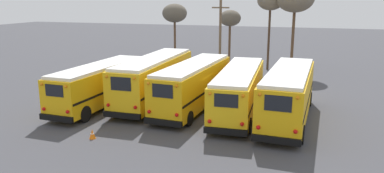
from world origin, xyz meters
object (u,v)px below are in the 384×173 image
at_px(traffic_cone, 92,134).
at_px(utility_pole, 220,34).
at_px(bare_tree_0, 230,19).
at_px(bare_tree_2, 175,13).
at_px(school_bus_1, 154,78).
at_px(school_bus_2, 194,84).
at_px(school_bus_0, 100,84).
at_px(school_bus_4, 288,93).
at_px(bare_tree_1, 271,1).
at_px(school_bus_3, 239,89).

bearing_deg(traffic_cone, utility_pole, 84.41).
distance_m(bare_tree_0, bare_tree_2, 9.22).
bearing_deg(school_bus_1, school_bus_2, -11.22).
relative_size(school_bus_0, bare_tree_2, 1.43).
bearing_deg(utility_pole, bare_tree_0, 91.78).
xyz_separation_m(school_bus_1, bare_tree_0, (1.63, 18.58, 3.40)).
xyz_separation_m(school_bus_0, utility_pole, (5.05, 15.29, 2.32)).
bearing_deg(traffic_cone, school_bus_2, 64.72).
bearing_deg(school_bus_1, traffic_cone, -91.91).
bearing_deg(utility_pole, traffic_cone, -95.59).
xyz_separation_m(utility_pole, bare_tree_2, (-8.52, 9.39, 1.64)).
bearing_deg(school_bus_4, bare_tree_1, 100.61).
bearing_deg(bare_tree_1, school_bus_3, -90.02).
xyz_separation_m(school_bus_2, bare_tree_1, (3.26, 16.42, 5.54)).
distance_m(school_bus_1, school_bus_2, 3.31).
xyz_separation_m(school_bus_1, bare_tree_2, (-6.72, 22.48, 3.77)).
xyz_separation_m(school_bus_3, bare_tree_0, (-4.87, 19.37, 3.59)).
xyz_separation_m(bare_tree_1, bare_tree_2, (-13.22, 6.70, -1.66)).
xyz_separation_m(school_bus_0, school_bus_2, (6.50, 1.56, 0.08)).
distance_m(school_bus_2, school_bus_4, 6.56).
bearing_deg(school_bus_0, bare_tree_2, 98.00).
bearing_deg(school_bus_4, school_bus_3, 167.12).
distance_m(bare_tree_1, traffic_cone, 25.78).
bearing_deg(school_bus_3, school_bus_2, 177.58).
relative_size(school_bus_4, utility_pole, 1.38).
bearing_deg(school_bus_3, utility_pole, 108.71).
xyz_separation_m(school_bus_1, school_bus_2, (3.25, -0.64, -0.11)).
height_order(utility_pole, bare_tree_2, utility_pole).
relative_size(school_bus_3, bare_tree_0, 1.74).
relative_size(school_bus_3, bare_tree_1, 1.30).
xyz_separation_m(school_bus_4, utility_pole, (-7.94, 14.61, 2.17)).
height_order(school_bus_1, school_bus_4, school_bus_1).
distance_m(school_bus_2, utility_pole, 13.99).
distance_m(bare_tree_0, bare_tree_1, 5.98).
height_order(utility_pole, traffic_cone, utility_pole).
xyz_separation_m(bare_tree_0, bare_tree_1, (4.87, -2.81, 2.03)).
relative_size(school_bus_2, bare_tree_1, 1.23).
relative_size(school_bus_4, bare_tree_2, 1.51).
bearing_deg(utility_pole, school_bus_3, -71.29).
relative_size(school_bus_4, traffic_cone, 19.38).
distance_m(utility_pole, traffic_cone, 21.60).
bearing_deg(bare_tree_1, utility_pole, -150.23).
relative_size(bare_tree_2, traffic_cone, 12.85).
height_order(school_bus_4, utility_pole, utility_pole).
relative_size(school_bus_1, school_bus_2, 1.05).
bearing_deg(bare_tree_2, school_bus_3, -60.39).
distance_m(school_bus_3, bare_tree_1, 17.49).
bearing_deg(bare_tree_0, school_bus_1, -95.02).
bearing_deg(school_bus_4, traffic_cone, -146.75).
xyz_separation_m(utility_pole, bare_tree_1, (4.70, 2.69, 3.30)).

